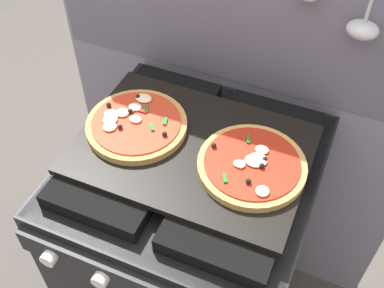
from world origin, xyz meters
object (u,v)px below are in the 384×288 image
object	(u,v)px
stove	(192,250)
baking_tray	(192,149)
pizza_right	(252,165)
pizza_left	(136,124)

from	to	relation	value
stove	baking_tray	size ratio (longest dim) A/B	1.67
baking_tray	pizza_right	world-z (taller)	pizza_right
baking_tray	pizza_right	bearing A→B (deg)	-2.91
pizza_left	baking_tray	bearing A→B (deg)	-2.30
stove	pizza_left	xyz separation A→B (m)	(-0.15, 0.01, 0.48)
baking_tray	pizza_right	size ratio (longest dim) A/B	2.21
stove	pizza_right	size ratio (longest dim) A/B	3.68
pizza_left	pizza_right	world-z (taller)	same
baking_tray	pizza_left	world-z (taller)	pizza_left
stove	pizza_right	world-z (taller)	pizza_right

